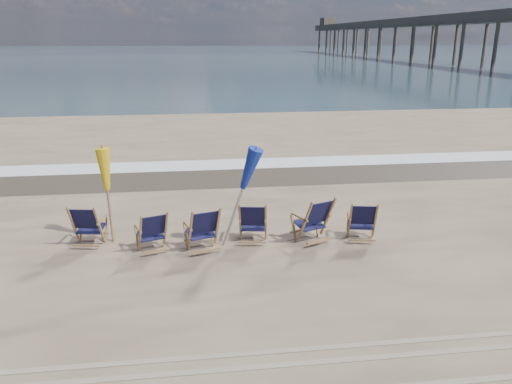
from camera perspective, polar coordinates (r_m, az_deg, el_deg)
ocean at (r=135.99m, az=-7.03°, el=15.46°), size 400.00×400.00×0.00m
surf_foam at (r=16.78m, az=-2.66°, el=3.22°), size 200.00×1.40×0.01m
wet_sand_strip at (r=15.33m, az=-2.20°, el=1.87°), size 200.00×2.60×0.00m
tire_tracks at (r=6.67m, az=5.86°, el=-20.42°), size 80.00×1.30×0.01m
beach_chair_0 at (r=10.45m, az=-17.51°, el=-3.74°), size 0.71×0.77×0.94m
beach_chair_1 at (r=9.99m, az=-10.27°, el=-4.32°), size 0.75×0.79×0.89m
beach_chair_2 at (r=9.85m, az=-4.43°, el=-4.13°), size 0.79×0.84×0.97m
beach_chair_3 at (r=10.13m, az=1.11°, el=-3.59°), size 0.70×0.76×0.93m
beach_chair_4 at (r=10.39m, az=8.23°, el=-2.98°), size 0.88×0.93×1.02m
beach_chair_5 at (r=10.51m, az=13.45°, el=-3.36°), size 0.70×0.76×0.91m
umbrella_yellow at (r=10.45m, az=-16.74°, el=1.92°), size 0.30×0.30×1.95m
umbrella_blue at (r=9.60m, az=-2.16°, el=2.73°), size 0.30×0.30×2.19m
fishing_pier at (r=90.86m, az=19.14°, el=16.76°), size 4.40×140.00×9.30m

